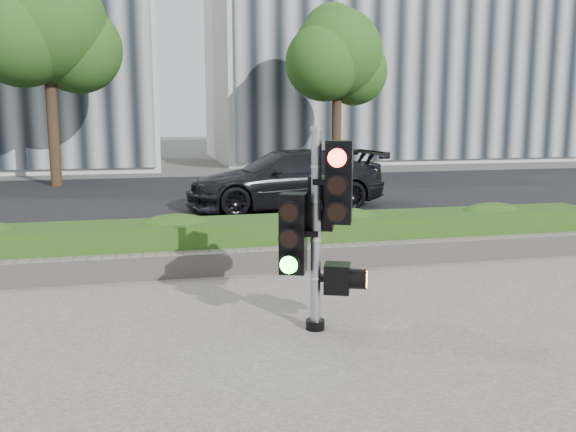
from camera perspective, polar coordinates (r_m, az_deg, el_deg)
The scene contains 11 objects.
ground at distance 7.35m, azimuth 0.13°, elevation -9.08°, with size 120.00×120.00×0.00m, color #51514C.
sidewalk at distance 5.13m, azimuth 6.89°, elevation -17.54°, with size 16.00×11.00×0.03m, color #9E9389.
road at distance 17.02m, azimuth -7.64°, elevation 1.50°, with size 60.00×13.00×0.02m, color black.
curb at distance 10.32m, azimuth -3.90°, elevation -3.32°, with size 60.00×0.25×0.12m, color gray.
stone_wall at distance 9.08m, azimuth -2.63°, elevation -4.16°, with size 12.00×0.32×0.34m, color gray.
hedge at distance 9.67m, azimuth -3.35°, elevation -2.30°, with size 12.00×1.00×0.68m, color #4E7C26.
building_right at distance 34.39m, azimuth 8.73°, elevation 15.45°, with size 18.00×10.00×12.00m, color #B7B7B2.
tree_left at distance 21.71m, azimuth -21.65°, elevation 15.97°, with size 4.61×4.03×7.34m.
tree_right at distance 23.53m, azimuth 4.57°, elevation 14.65°, with size 4.10×3.58×6.53m.
traffic_signal at distance 6.47m, azimuth 2.93°, elevation -0.30°, with size 0.81×0.68×2.19m.
car_dark at distance 15.28m, azimuth -0.23°, elevation 3.47°, with size 2.03×4.99×1.45m, color black.
Camera 1 is at (-1.60, -6.78, 2.34)m, focal length 38.00 mm.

